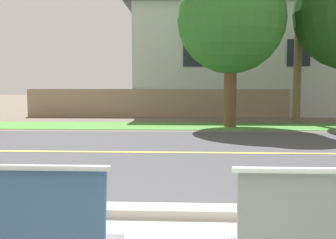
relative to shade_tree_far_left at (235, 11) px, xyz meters
name	(u,v)px	position (x,y,z in m)	size (l,w,h in m)	color
ground_plane	(183,143)	(-1.84, -4.18, -4.23)	(140.00, 140.00, 0.00)	#665B4C
curb_edge	(178,212)	(-1.84, -9.83, -4.18)	(44.00, 0.30, 0.11)	#ADA89E
street_asphalt	(182,153)	(-1.84, -5.68, -4.23)	(52.00, 8.00, 0.01)	#424247
road_centre_line	(182,152)	(-1.84, -5.68, -4.22)	(48.00, 0.14, 0.01)	#E0CC4C
far_verge_grass	(184,126)	(-1.84, 0.22, -4.23)	(48.00, 2.80, 0.02)	#478438
shade_tree_far_left	(235,11)	(0.00, 0.00, 0.00)	(3.95, 3.95, 6.52)	brown
garden_wall	(156,103)	(-3.24, 4.65, -3.53)	(13.00, 0.36, 1.40)	gray
house_across_street	(237,57)	(1.16, 7.85, -1.03)	(12.11, 6.91, 6.33)	#B7BCC1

